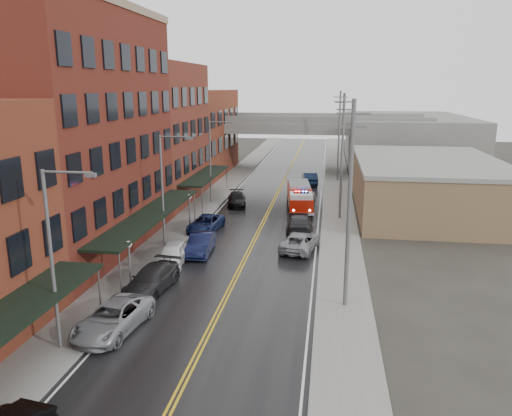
{
  "coord_description": "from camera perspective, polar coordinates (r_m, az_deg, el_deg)",
  "views": [
    {
      "loc": [
        5.97,
        -12.56,
        12.68
      ],
      "look_at": [
        0.26,
        26.3,
        3.0
      ],
      "focal_mm": 35.0,
      "sensor_mm": 36.0,
      "label": 1
    }
  ],
  "objects": [
    {
      "name": "awning_2",
      "position": [
        55.6,
        -5.79,
        3.73
      ],
      "size": [
        2.6,
        13.0,
        3.09
      ],
      "color": "black",
      "rests_on": "ground"
    },
    {
      "name": "globe_lamp_2",
      "position": [
        45.52,
        -7.63,
        0.55
      ],
      "size": [
        0.44,
        0.44,
        3.12
      ],
      "color": "#59595B",
      "rests_on": "ground"
    },
    {
      "name": "parked_car_left_7",
      "position": [
        54.02,
        -2.23,
        1.01
      ],
      "size": [
        2.79,
        5.04,
        1.38
      ],
      "primitive_type": "imported",
      "rotation": [
        0.0,
        0.0,
        0.19
      ],
      "color": "black",
      "rests_on": "ground"
    },
    {
      "name": "awning_1",
      "position": [
        39.24,
        -11.98,
        -0.76
      ],
      "size": [
        2.6,
        18.0,
        3.09
      ],
      "color": "black",
      "rests_on": "ground"
    },
    {
      "name": "utility_pole_2",
      "position": [
        67.88,
        9.46,
        8.27
      ],
      "size": [
        1.8,
        0.24,
        12.0
      ],
      "color": "#59595B",
      "rests_on": "ground"
    },
    {
      "name": "parked_car_left_3",
      "position": [
        32.53,
        -11.82,
        -7.96
      ],
      "size": [
        2.71,
        5.46,
        1.52
      ],
      "primitive_type": "imported",
      "rotation": [
        0.0,
        0.0,
        -0.11
      ],
      "color": "#242427",
      "rests_on": "ground"
    },
    {
      "name": "street_lamp_2",
      "position": [
        54.55,
        -5.01,
        5.89
      ],
      "size": [
        2.64,
        0.22,
        9.0
      ],
      "color": "#59595B",
      "rests_on": "ground"
    },
    {
      "name": "right_far_block",
      "position": [
        83.89,
        16.7,
        7.33
      ],
      "size": [
        18.0,
        30.0,
        8.0
      ],
      "primitive_type": "cube",
      "color": "slate",
      "rests_on": "ground"
    },
    {
      "name": "street_lamp_1",
      "position": [
        39.37,
        -10.35,
        2.64
      ],
      "size": [
        2.64,
        0.22,
        9.0
      ],
      "color": "#59595B",
      "rests_on": "ground"
    },
    {
      "name": "parked_car_right_1",
      "position": [
        44.05,
        5.02,
        -1.83
      ],
      "size": [
        2.55,
        5.75,
        1.64
      ],
      "primitive_type": "imported",
      "rotation": [
        0.0,
        0.0,
        3.19
      ],
      "color": "black",
      "rests_on": "ground"
    },
    {
      "name": "road",
      "position": [
        44.81,
        0.36,
        -2.58
      ],
      "size": [
        11.0,
        160.0,
        0.02
      ],
      "primitive_type": "cube",
      "color": "black",
      "rests_on": "ground"
    },
    {
      "name": "tan_building",
      "position": [
        54.47,
        18.83,
        2.33
      ],
      "size": [
        14.0,
        22.0,
        5.0
      ],
      "primitive_type": "cube",
      "color": "olive",
      "rests_on": "ground"
    },
    {
      "name": "globe_lamp_1",
      "position": [
        32.81,
        -14.32,
        -5.02
      ],
      "size": [
        0.44,
        0.44,
        3.12
      ],
      "color": "#59595B",
      "rests_on": "ground"
    },
    {
      "name": "parked_car_left_4",
      "position": [
        36.75,
        -9.52,
        -5.25
      ],
      "size": [
        2.13,
        4.68,
        1.56
      ],
      "primitive_type": "imported",
      "rotation": [
        0.0,
        0.0,
        0.06
      ],
      "color": "white",
      "rests_on": "ground"
    },
    {
      "name": "brick_building_b",
      "position": [
        40.62,
        -20.2,
        7.81
      ],
      "size": [
        9.0,
        20.0,
        18.0
      ],
      "primitive_type": "cube",
      "color": "#5D2218",
      "rests_on": "ground"
    },
    {
      "name": "brick_building_c",
      "position": [
        56.69,
        -11.67,
        8.32
      ],
      "size": [
        9.0,
        15.0,
        15.0
      ],
      "primitive_type": "cube",
      "color": "brown",
      "rests_on": "ground"
    },
    {
      "name": "street_lamp_0",
      "position": [
        25.21,
        -21.94,
        -4.49
      ],
      "size": [
        2.64,
        0.22,
        9.0
      ],
      "color": "#59595B",
      "rests_on": "ground"
    },
    {
      "name": "overpass",
      "position": [
        75.1,
        3.81,
        8.7
      ],
      "size": [
        40.0,
        10.0,
        7.5
      ],
      "color": "slate",
      "rests_on": "ground"
    },
    {
      "name": "parked_car_left_2",
      "position": [
        27.94,
        -16.02,
        -11.99
      ],
      "size": [
        3.19,
        5.73,
        1.52
      ],
      "primitive_type": "imported",
      "rotation": [
        0.0,
        0.0,
        -0.13
      ],
      "color": "gray",
      "rests_on": "ground"
    },
    {
      "name": "curb_left",
      "position": [
        45.89,
        -6.64,
        -2.2
      ],
      "size": [
        0.3,
        160.0,
        0.15
      ],
      "primitive_type": "cube",
      "color": "gray",
      "rests_on": "ground"
    },
    {
      "name": "parked_car_left_6",
      "position": [
        44.7,
        -5.77,
        -1.77
      ],
      "size": [
        2.81,
        5.25,
        1.4
      ],
      "primitive_type": "imported",
      "rotation": [
        0.0,
        0.0,
        -0.1
      ],
      "color": "#131F49",
      "rests_on": "ground"
    },
    {
      "name": "parked_car_right_3",
      "position": [
        65.89,
        6.17,
        3.38
      ],
      "size": [
        2.34,
        5.07,
        1.61
      ],
      "primitive_type": "imported",
      "rotation": [
        0.0,
        0.0,
        3.27
      ],
      "color": "black",
      "rests_on": "ground"
    },
    {
      "name": "parked_car_left_5",
      "position": [
        38.81,
        -6.34,
        -4.09
      ],
      "size": [
        1.93,
        4.84,
        1.57
      ],
      "primitive_type": "imported",
      "rotation": [
        0.0,
        0.0,
        0.06
      ],
      "color": "black",
      "rests_on": "ground"
    },
    {
      "name": "utility_pole_1",
      "position": [
        48.01,
        9.81,
        6.01
      ],
      "size": [
        1.8,
        0.24,
        12.0
      ],
      "color": "#59595B",
      "rests_on": "ground"
    },
    {
      "name": "brick_building_far",
      "position": [
        73.45,
        -6.96,
        8.52
      ],
      "size": [
        9.0,
        20.0,
        12.0
      ],
      "primitive_type": "cube",
      "color": "brown",
      "rests_on": "ground"
    },
    {
      "name": "fire_truck",
      "position": [
        52.0,
        4.99,
        1.34
      ],
      "size": [
        3.68,
        7.65,
        2.71
      ],
      "rotation": [
        0.0,
        0.0,
        0.12
      ],
      "color": "#BC1808",
      "rests_on": "ground"
    },
    {
      "name": "curb_right",
      "position": [
        44.39,
        7.61,
        -2.78
      ],
      "size": [
        0.3,
        160.0,
        0.15
      ],
      "primitive_type": "cube",
      "color": "gray",
      "rests_on": "ground"
    },
    {
      "name": "sidewalk_left",
      "position": [
        46.33,
        -8.62,
        -2.1
      ],
      "size": [
        3.0,
        160.0,
        0.15
      ],
      "primitive_type": "cube",
      "color": "slate",
      "rests_on": "ground"
    },
    {
      "name": "utility_pole_0",
      "position": [
        28.32,
        10.64,
        0.6
      ],
      "size": [
        1.8,
        0.24,
        12.0
      ],
      "color": "#59595B",
      "rests_on": "ground"
    },
    {
      "name": "parked_car_right_0",
      "position": [
        39.56,
        5.06,
        -3.81
      ],
      "size": [
        3.29,
        5.52,
        1.44
      ],
      "primitive_type": "imported",
      "rotation": [
        0.0,
        0.0,
        2.96
      ],
      "color": "gray",
      "rests_on": "ground"
    },
    {
      "name": "parked_car_right_2",
      "position": [
        55.7,
        5.73,
        1.44
      ],
      "size": [
        2.14,
        4.71,
        1.57
      ],
      "primitive_type": "imported",
      "rotation": [
        0.0,
        0.0,
        3.08
      ],
      "color": "silver",
      "rests_on": "ground"
    },
    {
      "name": "sidewalk_right",
      "position": [
        44.41,
        9.74,
        -2.85
      ],
      "size": [
        3.0,
        160.0,
        0.15
      ],
      "primitive_type": "cube",
      "color": "slate",
      "rests_on": "ground"
    }
  ]
}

